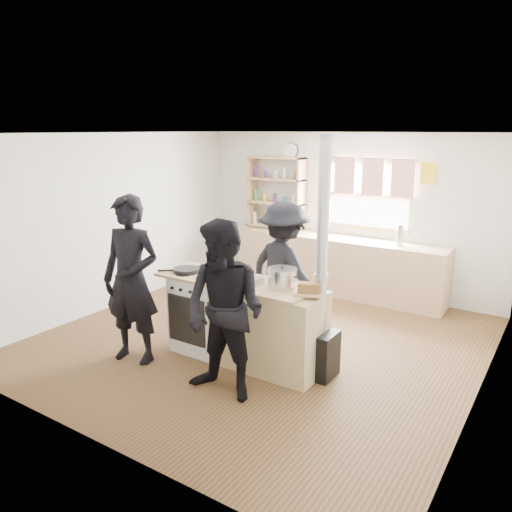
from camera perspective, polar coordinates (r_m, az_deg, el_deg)
name	(u,v)px	position (r m, az deg, el deg)	size (l,w,h in m)	color
ground	(261,340)	(6.29, 0.55, -9.61)	(5.00, 5.00, 0.01)	brown
back_counter	(336,265)	(7.99, 9.16, -1.06)	(3.40, 0.55, 0.90)	tan
shelving_unit	(276,192)	(8.43, 2.28, 7.28)	(1.00, 0.28, 1.20)	tan
thermos	(400,236)	(7.53, 16.13, 2.22)	(0.10, 0.10, 0.28)	silver
cooking_island	(245,321)	(5.61, -1.23, -7.45)	(1.97, 0.64, 0.93)	white
skillet_greens	(187,270)	(5.85, -7.95, -1.59)	(0.43, 0.43, 0.05)	black
roast_tray	(244,279)	(5.38, -1.34, -2.70)	(0.40, 0.29, 0.08)	silver
stockpot_stove	(223,268)	(5.72, -3.75, -1.37)	(0.20, 0.20, 0.17)	silver
stockpot_counter	(282,278)	(5.24, 3.01, -2.50)	(0.31, 0.31, 0.23)	silver
bread_board	(309,290)	(5.05, 6.07, -3.84)	(0.33, 0.29, 0.12)	tan
flue_heater	(320,318)	(5.24, 7.31, -7.03)	(0.35, 0.35, 2.50)	black
person_near_left	(131,280)	(5.64, -14.06, -2.68)	(0.68, 0.45, 1.88)	black
person_near_right	(225,311)	(4.75, -3.60, -6.34)	(0.85, 0.66, 1.75)	black
person_far	(284,270)	(6.19, 3.20, -1.62)	(1.10, 0.63, 1.70)	black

